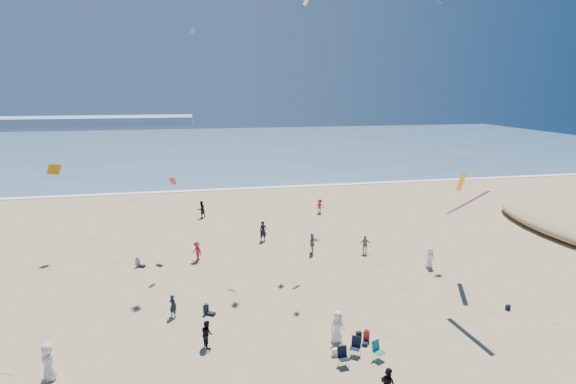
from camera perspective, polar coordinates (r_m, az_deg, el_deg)
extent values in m
cube|color=#476B84|center=(113.50, -9.75, 5.77)|extent=(220.00, 100.00, 0.06)
cube|color=white|center=(64.22, -8.29, 0.32)|extent=(220.00, 1.20, 0.08)
cube|color=#7A8EA8|center=(196.41, -28.47, 7.86)|extent=(110.00, 20.00, 3.20)
imported|color=silver|center=(26.26, -28.15, -18.48)|extent=(0.91, 1.10, 1.92)
imported|color=black|center=(50.61, -10.95, -2.18)|extent=(1.16, 1.13, 1.89)
imported|color=black|center=(29.90, -14.41, -13.81)|extent=(0.64, 0.59, 1.46)
imported|color=white|center=(26.53, 6.29, -16.65)|extent=(1.00, 0.76, 1.85)
imported|color=white|center=(37.92, 17.58, -7.96)|extent=(0.83, 0.97, 1.67)
imported|color=gray|center=(39.72, 9.76, -6.59)|extent=(1.02, 0.63, 1.63)
imported|color=gray|center=(39.04, 3.08, -6.57)|extent=(0.82, 1.19, 1.87)
imported|color=red|center=(51.74, 4.07, -1.80)|extent=(1.17, 0.87, 1.61)
imported|color=black|center=(26.42, -10.23, -17.28)|extent=(0.82, 0.92, 1.56)
imported|color=black|center=(22.92, 12.52, -22.62)|extent=(0.89, 0.95, 1.56)
imported|color=#A81839|center=(38.37, -11.48, -7.38)|extent=(1.14, 1.19, 1.63)
imported|color=black|center=(42.28, -3.18, -4.99)|extent=(0.76, 0.56, 1.91)
cube|color=white|center=(25.73, 6.01, -19.55)|extent=(0.35, 0.20, 0.40)
cube|color=black|center=(27.39, 8.97, -17.48)|extent=(0.30, 0.22, 0.38)
cube|color=black|center=(33.26, 26.14, -13.01)|extent=(0.28, 0.18, 0.34)
cube|color=#1B7BC7|center=(41.14, -12.05, 19.34)|extent=(0.60, 0.71, 0.37)
cube|color=white|center=(41.97, 2.30, 23.08)|extent=(0.64, 0.65, 0.67)
cube|color=orange|center=(28.51, -27.58, 2.55)|extent=(0.86, 0.60, 0.54)
cube|color=#5D2A8A|center=(46.09, 18.60, 21.95)|extent=(0.81, 0.81, 0.43)
cube|color=#3F1B8C|center=(39.87, 3.60, 19.09)|extent=(0.76, 0.77, 0.41)
cube|color=red|center=(39.43, -14.43, 1.37)|extent=(0.64, 0.70, 0.59)
cube|color=purple|center=(30.22, 21.81, -1.32)|extent=(0.35, 3.14, 2.21)
cube|color=orange|center=(35.82, 21.13, 1.19)|extent=(0.35, 2.64, 1.87)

